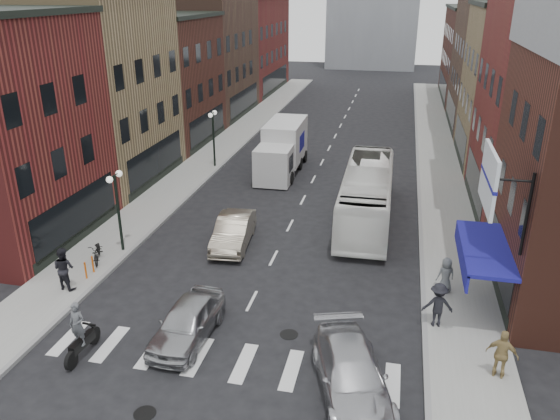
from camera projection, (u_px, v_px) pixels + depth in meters
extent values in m
plane|color=black|center=(245.00, 314.00, 21.88)|extent=(160.00, 160.00, 0.00)
cube|color=gray|center=(218.00, 151.00, 43.44)|extent=(3.00, 74.00, 0.15)
cube|color=gray|center=(439.00, 165.00, 40.03)|extent=(3.00, 74.00, 0.15)
cube|color=gray|center=(236.00, 153.00, 43.16)|extent=(0.20, 74.00, 0.16)
cube|color=gray|center=(418.00, 164.00, 40.36)|extent=(0.20, 74.00, 0.16)
cube|color=silver|center=(222.00, 360.00, 19.16)|extent=(12.00, 2.20, 0.01)
cube|color=black|center=(77.00, 214.00, 27.35)|extent=(0.08, 7.20, 2.20)
cube|color=#90784F|center=(79.00, 90.00, 35.27)|extent=(10.00, 10.00, 12.00)
cube|color=black|center=(157.00, 160.00, 35.93)|extent=(0.08, 8.00, 2.20)
cube|color=#4C241B|center=(148.00, 82.00, 44.68)|extent=(10.00, 10.00, 10.00)
cube|color=black|center=(208.00, 125.00, 44.97)|extent=(0.08, 8.00, 2.20)
cube|color=black|center=(142.00, 15.00, 42.74)|extent=(10.30, 10.20, 0.30)
cube|color=#4B3125|center=(195.00, 49.00, 54.06)|extent=(10.00, 12.00, 13.00)
cube|color=black|center=(244.00, 100.00, 54.91)|extent=(0.08, 9.60, 2.20)
cube|color=maroon|center=(236.00, 46.00, 67.09)|extent=(10.00, 16.00, 11.00)
cube|color=black|center=(275.00, 79.00, 67.57)|extent=(0.08, 12.80, 2.20)
cube|color=black|center=(498.00, 253.00, 23.33)|extent=(0.08, 7.20, 2.20)
cube|color=black|center=(475.00, 182.00, 31.92)|extent=(0.08, 8.00, 2.20)
cube|color=#90784F|center=(541.00, 89.00, 38.48)|extent=(10.00, 10.00, 11.00)
cube|color=black|center=(461.00, 139.00, 40.96)|extent=(0.08, 8.00, 2.20)
cube|color=black|center=(556.00, 4.00, 36.35)|extent=(10.30, 10.20, 0.30)
cube|color=#4B3125|center=(515.00, 62.00, 48.24)|extent=(10.00, 12.00, 12.00)
cube|color=black|center=(451.00, 109.00, 50.90)|extent=(0.08, 9.60, 2.20)
cube|color=#4C241B|center=(492.00, 56.00, 61.27)|extent=(10.00, 16.00, 10.00)
cube|color=black|center=(443.00, 85.00, 63.55)|extent=(0.08, 12.80, 2.20)
cube|color=black|center=(499.00, 7.00, 59.32)|extent=(10.30, 16.20, 0.30)
cube|color=navy|center=(485.00, 248.00, 21.29)|extent=(1.80, 5.00, 0.15)
cube|color=navy|center=(461.00, 254.00, 21.59)|extent=(0.10, 5.00, 0.70)
cylinder|color=black|center=(527.00, 215.00, 18.45)|extent=(0.12, 0.12, 3.00)
cylinder|color=black|center=(511.00, 180.00, 18.14)|extent=(1.40, 0.08, 0.08)
cube|color=silver|center=(489.00, 179.00, 18.28)|extent=(0.12, 3.00, 2.00)
cylinder|color=black|center=(119.00, 215.00, 26.22)|extent=(0.14, 0.14, 4.00)
cylinder|color=black|center=(114.00, 176.00, 25.46)|extent=(0.06, 0.90, 0.06)
sphere|color=white|center=(109.00, 180.00, 25.07)|extent=(0.32, 0.32, 0.32)
sphere|color=white|center=(119.00, 174.00, 25.89)|extent=(0.32, 0.32, 0.32)
cylinder|color=black|center=(214.00, 141.00, 38.87)|extent=(0.14, 0.14, 4.00)
cylinder|color=black|center=(212.00, 113.00, 38.12)|extent=(0.06, 0.90, 0.06)
sphere|color=white|center=(210.00, 115.00, 37.73)|extent=(0.32, 0.32, 0.32)
sphere|color=white|center=(215.00, 113.00, 38.54)|extent=(0.32, 0.32, 0.32)
cylinder|color=#D8590C|center=(86.00, 270.00, 24.09)|extent=(0.08, 0.08, 0.80)
cylinder|color=#D8590C|center=(93.00, 264.00, 24.64)|extent=(0.08, 0.08, 0.80)
cube|color=silver|center=(274.00, 165.00, 35.88)|extent=(2.34, 2.53, 2.40)
cube|color=black|center=(274.00, 162.00, 35.79)|extent=(2.37, 1.38, 1.06)
cube|color=silver|center=(285.00, 141.00, 38.91)|extent=(2.48, 5.04, 2.79)
cube|color=navy|center=(285.00, 141.00, 38.91)|extent=(2.47, 1.96, 1.15)
cube|color=black|center=(285.00, 163.00, 39.34)|extent=(2.21, 6.28, 0.34)
cylinder|color=black|center=(258.00, 176.00, 36.60)|extent=(0.27, 0.87, 0.87)
cylinder|color=black|center=(291.00, 178.00, 36.16)|extent=(0.27, 0.87, 0.87)
cylinder|color=black|center=(270.00, 162.00, 39.56)|extent=(0.27, 0.87, 0.87)
cylinder|color=black|center=(300.00, 164.00, 39.11)|extent=(0.27, 0.87, 0.87)
cylinder|color=black|center=(276.00, 154.00, 41.30)|extent=(0.27, 0.87, 0.87)
cylinder|color=black|center=(304.00, 156.00, 40.85)|extent=(0.27, 0.87, 0.87)
cylinder|color=black|center=(94.00, 335.00, 19.97)|extent=(0.14, 0.66, 0.66)
cylinder|color=black|center=(71.00, 361.00, 18.62)|extent=(0.14, 0.66, 0.66)
cube|color=black|center=(82.00, 342.00, 19.21)|extent=(0.36, 1.21, 0.35)
cube|color=black|center=(89.00, 324.00, 19.56)|extent=(0.55, 0.11, 0.06)
imported|color=#525559|center=(77.00, 324.00, 18.81)|extent=(0.63, 0.45, 1.64)
imported|color=white|center=(367.00, 194.00, 30.16)|extent=(2.72, 11.06, 3.07)
imported|color=#A6A7AA|center=(187.00, 322.00, 20.08)|extent=(1.93, 4.39, 1.47)
imported|color=#A99E89|center=(233.00, 231.00, 27.48)|extent=(2.03, 4.72, 1.51)
imported|color=#B1B1B6|center=(352.00, 374.00, 17.34)|extent=(3.51, 5.46, 1.47)
imported|color=black|center=(97.00, 251.00, 25.64)|extent=(1.36, 1.94, 0.97)
imported|color=black|center=(64.00, 268.00, 23.11)|extent=(1.01, 0.69, 1.91)
imported|color=black|center=(438.00, 305.00, 20.57)|extent=(1.21, 0.70, 1.78)
imported|color=#9C834F|center=(502.00, 354.00, 17.81)|extent=(1.14, 0.80, 1.76)
imported|color=slate|center=(446.00, 275.00, 22.91)|extent=(0.89, 0.73, 1.57)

